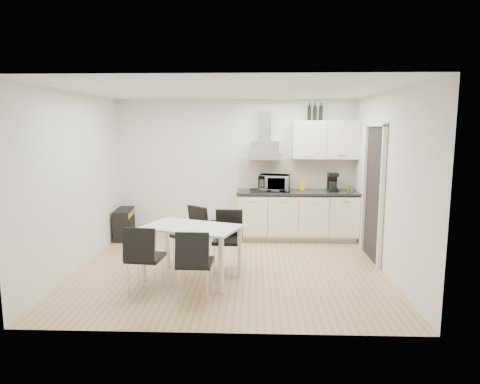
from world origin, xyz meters
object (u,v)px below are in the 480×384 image
(dining_table, at_px, (192,233))
(floor_speaker, at_px, (214,228))
(chair_far_left, at_px, (189,236))
(chair_far_right, at_px, (228,241))
(guitar_amp, at_px, (124,224))
(chair_near_left, at_px, (146,258))
(chair_near_right, at_px, (195,264))
(kitchenette, at_px, (299,195))

(dining_table, height_order, floor_speaker, dining_table)
(chair_far_left, relative_size, chair_far_right, 1.00)
(guitar_amp, bearing_deg, chair_far_left, -50.55)
(chair_near_left, distance_m, chair_near_right, 0.69)
(dining_table, xyz_separation_m, guitar_amp, (-1.59, 2.08, -0.38))
(guitar_amp, distance_m, floor_speaker, 1.70)
(chair_far_left, distance_m, chair_near_left, 1.18)
(dining_table, distance_m, chair_far_right, 0.63)
(chair_far_right, height_order, guitar_amp, chair_far_right)
(kitchenette, relative_size, chair_near_left, 2.86)
(chair_near_left, xyz_separation_m, floor_speaker, (0.61, 2.81, -0.29))
(dining_table, bearing_deg, chair_far_left, 122.05)
(dining_table, xyz_separation_m, floor_speaker, (0.08, 2.33, -0.51))
(chair_far_left, relative_size, guitar_amp, 1.26)
(chair_near_left, bearing_deg, chair_far_right, 46.06)
(chair_near_right, bearing_deg, floor_speaker, 93.05)
(kitchenette, relative_size, chair_near_right, 2.86)
(kitchenette, xyz_separation_m, chair_far_right, (-1.21, -1.80, -0.39))
(kitchenette, distance_m, guitar_amp, 3.33)
(floor_speaker, bearing_deg, chair_near_left, -95.96)
(chair_near_left, distance_m, guitar_amp, 2.78)
(chair_near_right, bearing_deg, chair_far_left, 104.04)
(dining_table, distance_m, chair_near_left, 0.74)
(kitchenette, bearing_deg, dining_table, -127.93)
(chair_far_right, bearing_deg, kitchenette, -121.04)
(guitar_amp, xyz_separation_m, floor_speaker, (1.68, 0.25, -0.13))
(dining_table, height_order, chair_far_right, chair_far_right)
(chair_near_right, bearing_deg, guitar_amp, 124.24)
(chair_near_left, xyz_separation_m, guitar_amp, (-1.07, 2.56, -0.16))
(chair_far_left, xyz_separation_m, floor_speaker, (0.22, 1.69, -0.29))
(dining_table, height_order, chair_near_right, chair_near_right)
(chair_near_right, bearing_deg, dining_table, 103.82)
(chair_near_left, xyz_separation_m, chair_near_right, (0.66, -0.19, 0.00))
(chair_near_right, relative_size, guitar_amp, 1.26)
(chair_far_left, bearing_deg, kitchenette, -100.88)
(floor_speaker, bearing_deg, dining_table, -85.81)
(guitar_amp, relative_size, floor_speaker, 2.37)
(chair_far_right, bearing_deg, dining_table, 39.98)
(dining_table, height_order, chair_near_left, chair_near_left)
(chair_far_right, xyz_separation_m, chair_near_right, (-0.33, -1.03, 0.00))
(chair_far_right, height_order, chair_near_right, same)
(dining_table, relative_size, floor_speaker, 4.91)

